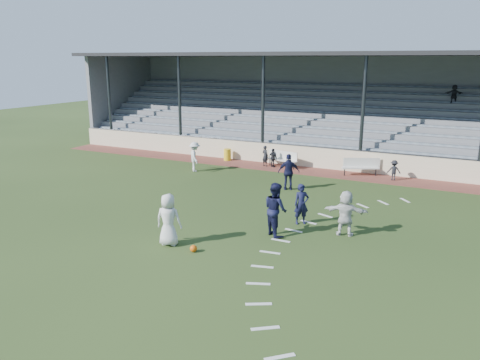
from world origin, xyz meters
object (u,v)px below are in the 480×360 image
bench_right (361,165)px  player_navy_lead (301,204)px  bench_left (282,157)px  football (193,249)px  trash_bin (227,155)px  player_white_lead (169,220)px

bench_right → player_navy_lead: player_navy_lead is taller
bench_left → football: 13.18m
bench_right → football: (-2.65, -13.04, -0.46)m
football → player_navy_lead: size_ratio=0.15×
bench_left → bench_right: (4.60, 0.01, 0.00)m
trash_bin → football: trash_bin is taller
trash_bin → player_white_lead: player_white_lead is taller
bench_right → player_white_lead: (-3.73, -12.87, 0.32)m
football → player_white_lead: bearing=171.1°
trash_bin → player_white_lead: bearing=-70.4°
football → bench_right: bearing=78.5°
bench_left → bench_right: bearing=14.3°
player_white_lead → bench_left: bearing=-99.2°
football → player_navy_lead: (2.28, 4.20, 0.68)m
bench_right → player_navy_lead: size_ratio=1.25×
bench_right → trash_bin: size_ratio=2.74×
bench_right → player_white_lead: size_ratio=1.09×
player_white_lead → player_navy_lead: 5.25m
football → player_white_lead: (-1.08, 0.17, 0.79)m
trash_bin → player_navy_lead: player_navy_lead is taller
bench_right → player_navy_lead: 8.84m
bench_right → football: bench_right is taller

